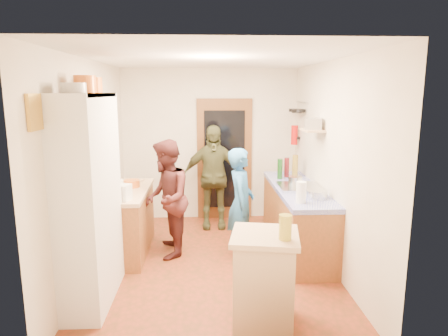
{
  "coord_description": "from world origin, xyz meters",
  "views": [
    {
      "loc": [
        -0.11,
        -4.89,
        2.21
      ],
      "look_at": [
        0.15,
        0.15,
        1.25
      ],
      "focal_mm": 32.0,
      "sensor_mm": 36.0,
      "label": 1
    }
  ],
  "objects": [
    {
      "name": "door_frame",
      "position": [
        0.25,
        1.97,
        1.05
      ],
      "size": [
        0.95,
        0.06,
        2.1
      ],
      "primitive_type": "cube",
      "color": "brown",
      "rests_on": "ground"
    },
    {
      "name": "cutting_board",
      "position": [
        0.41,
        -1.32,
        0.9
      ],
      "size": [
        0.39,
        0.34,
        0.02
      ],
      "primitive_type": "cube",
      "rotation": [
        0.0,
        0.0,
        -0.17
      ],
      "color": "white",
      "rests_on": "island_top"
    },
    {
      "name": "toaster",
      "position": [
        -1.15,
        -0.08,
        1.0
      ],
      "size": [
        0.3,
        0.24,
        0.2
      ],
      "primitive_type": "cube",
      "rotation": [
        0.0,
        0.0,
        -0.28
      ],
      "color": "white",
      "rests_on": "left_counter_top"
    },
    {
      "name": "orange_bowl",
      "position": [
        -1.12,
        0.61,
        0.95
      ],
      "size": [
        0.25,
        0.25,
        0.1
      ],
      "primitive_type": "cylinder",
      "rotation": [
        0.0,
        0.0,
        -0.13
      ],
      "color": "orange",
      "rests_on": "left_counter_top"
    },
    {
      "name": "door_glass",
      "position": [
        0.25,
        1.94,
        1.05
      ],
      "size": [
        0.7,
        0.02,
        1.7
      ],
      "primitive_type": "cube",
      "color": "black",
      "rests_on": "door_frame"
    },
    {
      "name": "hutch_body",
      "position": [
        -1.3,
        -0.8,
        1.1
      ],
      "size": [
        0.4,
        1.2,
        2.2
      ],
      "primitive_type": "cube",
      "color": "silver",
      "rests_on": "ground"
    },
    {
      "name": "oil_jar",
      "position": [
        0.61,
        -1.53,
        1.02
      ],
      "size": [
        0.13,
        0.13,
        0.23
      ],
      "primitive_type": "cylinder",
      "rotation": [
        0.0,
        0.0,
        -0.17
      ],
      "color": "#AD9E2D",
      "rests_on": "island_top"
    },
    {
      "name": "hutch_top_shelf",
      "position": [
        -1.3,
        -0.8,
        2.18
      ],
      "size": [
        0.4,
        1.14,
        0.04
      ],
      "primitive_type": "cube",
      "color": "silver",
      "rests_on": "hutch_body"
    },
    {
      "name": "picture_frame",
      "position": [
        -1.48,
        -1.55,
        2.05
      ],
      "size": [
        0.03,
        0.25,
        0.3
      ],
      "primitive_type": "cube",
      "color": "gold",
      "rests_on": "wall_left"
    },
    {
      "name": "wall_shelf",
      "position": [
        1.37,
        0.45,
        1.7
      ],
      "size": [
        0.26,
        0.42,
        0.03
      ],
      "primitive_type": "cube",
      "color": "tan",
      "rests_on": "wall_right"
    },
    {
      "name": "mixing_bowl",
      "position": [
        1.3,
        -0.11,
        0.95
      ],
      "size": [
        0.33,
        0.33,
        0.1
      ],
      "primitive_type": "cylinder",
      "rotation": [
        0.0,
        0.0,
        -0.31
      ],
      "color": "silver",
      "rests_on": "right_counter_top"
    },
    {
      "name": "orange_pot_b",
      "position": [
        -1.3,
        -0.4,
        2.28
      ],
      "size": [
        0.19,
        0.19,
        0.17
      ],
      "primitive_type": "cylinder",
      "color": "orange",
      "rests_on": "hutch_top_shelf"
    },
    {
      "name": "floor",
      "position": [
        0.0,
        0.0,
        -0.01
      ],
      "size": [
        3.0,
        4.0,
        0.02
      ],
      "primitive_type": "cube",
      "color": "maroon",
      "rests_on": "ground"
    },
    {
      "name": "pot_on_hob",
      "position": [
        1.15,
        0.43,
        1.0
      ],
      "size": [
        0.19,
        0.19,
        0.12
      ],
      "primitive_type": "cylinder",
      "color": "silver",
      "rests_on": "hob"
    },
    {
      "name": "person_back",
      "position": [
        0.05,
        1.46,
        0.85
      ],
      "size": [
        1.0,
        0.42,
        1.7
      ],
      "primitive_type": "imported",
      "rotation": [
        0.0,
        0.0,
        -0.01
      ],
      "color": "#3F3F22",
      "rests_on": "ground"
    },
    {
      "name": "right_counter_top",
      "position": [
        1.2,
        0.5,
        0.87
      ],
      "size": [
        0.62,
        2.22,
        0.06
      ],
      "primitive_type": "cube",
      "color": "#1F22AB",
      "rests_on": "right_counter_base"
    },
    {
      "name": "right_counter_base",
      "position": [
        1.2,
        0.5,
        0.42
      ],
      "size": [
        0.6,
        2.2,
        0.84
      ],
      "primitive_type": "cube",
      "color": "#995126",
      "rests_on": "ground"
    },
    {
      "name": "pan_rail",
      "position": [
        1.46,
        1.52,
        2.05
      ],
      "size": [
        0.02,
        0.65,
        0.02
      ],
      "primitive_type": "cylinder",
      "rotation": [
        1.57,
        0.0,
        0.0
      ],
      "color": "silver",
      "rests_on": "wall_right"
    },
    {
      "name": "hob",
      "position": [
        1.2,
        0.4,
        0.92
      ],
      "size": [
        0.55,
        0.58,
        0.04
      ],
      "primitive_type": "cube",
      "color": "silver",
      "rests_on": "right_counter_top"
    },
    {
      "name": "pan_hang_a",
      "position": [
        1.4,
        1.35,
        1.92
      ],
      "size": [
        0.18,
        0.18,
        0.05
      ],
      "primitive_type": "cylinder",
      "color": "black",
      "rests_on": "pan_rail"
    },
    {
      "name": "wall_front",
      "position": [
        0.0,
        -2.01,
        1.3
      ],
      "size": [
        3.0,
        0.02,
        2.6
      ],
      "primitive_type": "cube",
      "color": "beige",
      "rests_on": "ground"
    },
    {
      "name": "left_counter_base",
      "position": [
        -1.2,
        0.45,
        0.42
      ],
      "size": [
        0.6,
        1.4,
        0.85
      ],
      "primitive_type": "cube",
      "color": "#995126",
      "rests_on": "ground"
    },
    {
      "name": "person_left",
      "position": [
        -0.59,
        0.37,
        0.8
      ],
      "size": [
        0.65,
        0.81,
        1.6
      ],
      "primitive_type": "imported",
      "rotation": [
        0.0,
        0.0,
        -1.51
      ],
      "color": "#421A1A",
      "rests_on": "ground"
    },
    {
      "name": "person_hob",
      "position": [
        0.41,
        0.22,
        0.74
      ],
      "size": [
        0.42,
        0.58,
        1.49
      ],
      "primitive_type": "imported",
      "rotation": [
        0.0,
        0.0,
        1.45
      ],
      "color": "#28619C",
      "rests_on": "ground"
    },
    {
      "name": "left_counter_top",
      "position": [
        -1.2,
        0.45,
        0.88
      ],
      "size": [
        0.64,
        1.44,
        0.05
      ],
      "primitive_type": "cube",
      "color": "tan",
      "rests_on": "left_counter_base"
    },
    {
      "name": "fire_extinguisher",
      "position": [
        1.41,
        1.7,
        1.5
      ],
      "size": [
        0.11,
        0.11,
        0.32
      ],
      "primitive_type": "cylinder",
      "color": "red",
      "rests_on": "wall_right"
    },
    {
      "name": "orange_pot_a",
      "position": [
        -1.3,
        -0.72,
        2.29
      ],
      "size": [
        0.22,
        0.22,
        0.17
      ],
      "primitive_type": "cylinder",
      "color": "orange",
      "rests_on": "hutch_top_shelf"
    },
    {
      "name": "kettle",
      "position": [
        -1.25,
        0.31,
        0.98
      ],
      "size": [
        0.15,
        0.15,
        0.17
      ],
      "primitive_type": "cylinder",
      "rotation": [
        0.0,
        0.0,
        0.03
      ],
      "color": "white",
      "rests_on": "left_counter_top"
    },
    {
      "name": "island_base",
      "position": [
        0.46,
        -1.38,
        0.43
      ],
      "size": [
        0.64,
        0.64,
        0.86
      ],
      "primitive_type": "cube",
      "rotation": [
        0.0,
        0.0,
        -0.17
      ],
      "color": "tan",
      "rests_on": "ground"
    },
    {
      "name": "radio",
      "position": [
        1.37,
        0.45,
        1.79
      ],
      "size": [
        0.28,
        0.34,
        0.15
      ],
      "primitive_type": "cube",
      "rotation": [
        0.0,
        0.0,
        -0.21
      ],
      "color": "silver",
      "rests_on": "wall_shelf"
    },
    {
      "name": "chopping_board",
      "position": [
        -1.18,
        0.95,
        0.91
      ],
      "size": [
        0.35,
        0.29,
        0.02
      ],
      "primitive_type": "cube",
      "rotation": [
        0.0,
        0.0,
        -0.28
      ],
      "color": "tan",
      "rests_on": "left_counter_top"
    },
    {
      "name": "bottle_c",
      "position": [
        1.31,
        1.15,
        1.07
      ],
      "size": [
        0.09,
        0.09,
        0.35
      ],
      "primitive_type": "cylinder",
      "rotation": [
        0.0,
        0.0,
        0.08
      ],
      "color": "olive",
      "rests_on": "right_counter_top"
    },
    {
      "name": "bottle_b",
      "position": [
        1.18,
        1.16,
        1.05
      ],
      "size": [
        0.09,
        0.09,
        0.3
      ],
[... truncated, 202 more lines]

